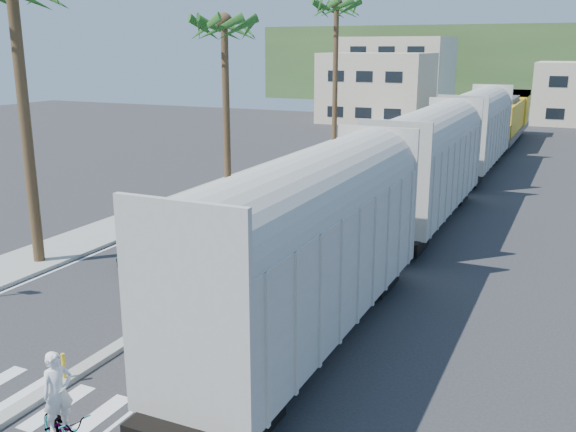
% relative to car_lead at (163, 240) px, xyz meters
% --- Properties ---
extents(ground, '(140.00, 140.00, 0.00)m').
position_rel_car_lead_xyz_m(ground, '(3.83, -8.81, -0.78)').
color(ground, '#28282B').
rests_on(ground, ground).
extents(sidewalk, '(3.00, 90.00, 0.15)m').
position_rel_car_lead_xyz_m(sidewalk, '(-4.67, 16.19, -0.71)').
color(sidewalk, gray).
rests_on(sidewalk, ground).
extents(rails, '(1.56, 100.00, 0.06)m').
position_rel_car_lead_xyz_m(rails, '(8.83, 19.19, -0.75)').
color(rails, black).
rests_on(rails, ground).
extents(median, '(0.45, 60.00, 0.85)m').
position_rel_car_lead_xyz_m(median, '(3.83, 11.15, -0.70)').
color(median, gray).
rests_on(median, ground).
extents(crosswalk, '(14.00, 2.20, 0.01)m').
position_rel_car_lead_xyz_m(crosswalk, '(3.83, -10.81, -0.78)').
color(crosswalk, silver).
rests_on(crosswalk, ground).
extents(lane_markings, '(9.42, 90.00, 0.01)m').
position_rel_car_lead_xyz_m(lane_markings, '(1.68, 16.19, -0.78)').
color(lane_markings, silver).
rests_on(lane_markings, ground).
extents(freight_train, '(3.00, 60.94, 5.85)m').
position_rel_car_lead_xyz_m(freight_train, '(8.83, 15.71, 2.12)').
color(freight_train, '#ACA99E').
rests_on(freight_train, ground).
extents(palm_trees, '(3.50, 37.20, 13.75)m').
position_rel_car_lead_xyz_m(palm_trees, '(-4.27, 13.89, 10.03)').
color(palm_trees, brown).
rests_on(palm_trees, ground).
extents(buildings, '(38.00, 27.00, 10.00)m').
position_rel_car_lead_xyz_m(buildings, '(-2.59, 62.85, 3.58)').
color(buildings, '#BCB395').
rests_on(buildings, ground).
extents(hillside, '(80.00, 20.00, 12.00)m').
position_rel_car_lead_xyz_m(hillside, '(3.83, 91.19, 5.22)').
color(hillside, '#385628').
rests_on(hillside, ground).
extents(car_lead, '(2.18, 4.72, 1.56)m').
position_rel_car_lead_xyz_m(car_lead, '(0.00, 0.00, 0.00)').
color(car_lead, '#113324').
rests_on(car_lead, ground).
extents(car_second, '(1.87, 4.48, 1.44)m').
position_rel_car_lead_xyz_m(car_second, '(0.95, 7.08, -0.06)').
color(car_second, black).
rests_on(car_second, ground).
extents(car_third, '(2.67, 4.96, 1.35)m').
position_rel_car_lead_xyz_m(car_third, '(0.67, 10.94, -0.11)').
color(car_third, black).
rests_on(car_third, ground).
extents(car_rear, '(2.74, 5.09, 1.35)m').
position_rel_car_lead_xyz_m(car_rear, '(0.12, 18.45, -0.11)').
color(car_rear, '#B5B7BB').
rests_on(car_rear, ground).
extents(cyclist, '(2.05, 2.50, 2.41)m').
position_rel_car_lead_xyz_m(cyclist, '(6.07, -12.14, -0.03)').
color(cyclist, '#9EA0A5').
rests_on(cyclist, ground).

